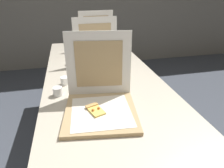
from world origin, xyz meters
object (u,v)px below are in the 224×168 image
object	(u,v)px
pizza_box_front	(100,101)
cup_white_near_center	(58,91)
pizza_box_middle	(100,63)
cup_white_far	(71,61)
table	(104,86)
cup_white_mid	(65,81)
pizza_box_back	(100,46)

from	to	relation	value
pizza_box_front	cup_white_near_center	size ratio (longest dim) A/B	7.78
pizza_box_middle	cup_white_far	xyz separation A→B (m)	(-0.23, 0.18, -0.03)
pizza_box_middle	cup_white_near_center	xyz separation A→B (m)	(-0.34, -0.38, -0.03)
table	cup_white_far	distance (m)	0.48
table	cup_white_far	world-z (taller)	cup_white_far
table	pizza_box_front	world-z (taller)	pizza_box_front
cup_white_mid	cup_white_near_center	bearing A→B (deg)	-106.67
pizza_box_back	cup_white_mid	bearing A→B (deg)	-122.67
pizza_box_back	cup_white_far	distance (m)	0.49
pizza_box_middle	pizza_box_back	xyz separation A→B (m)	(0.09, 0.54, 0.00)
pizza_box_back	pizza_box_middle	bearing A→B (deg)	-105.79
pizza_box_middle	cup_white_mid	world-z (taller)	pizza_box_middle
cup_white_near_center	cup_white_far	bearing A→B (deg)	79.27
cup_white_near_center	cup_white_far	distance (m)	0.57
cup_white_mid	pizza_box_front	bearing A→B (deg)	-62.69
pizza_box_front	pizza_box_back	xyz separation A→B (m)	(0.19, 1.14, 0.00)
pizza_box_front	pizza_box_middle	distance (m)	0.61
pizza_box_front	table	bearing A→B (deg)	84.39
table	cup_white_near_center	bearing A→B (deg)	-156.60
pizza_box_middle	pizza_box_back	distance (m)	0.55
table	pizza_box_front	bearing A→B (deg)	-103.95
pizza_box_middle	cup_white_near_center	distance (m)	0.51
cup_white_near_center	cup_white_mid	bearing A→B (deg)	73.33
table	cup_white_far	bearing A→B (deg)	118.56
table	pizza_box_middle	world-z (taller)	pizza_box_middle
pizza_box_front	cup_white_far	xyz separation A→B (m)	(-0.13, 0.78, -0.03)
pizza_box_front	pizza_box_middle	bearing A→B (deg)	88.97
pizza_box_front	pizza_box_back	distance (m)	1.16
pizza_box_front	pizza_box_middle	world-z (taller)	same
pizza_box_back	cup_white_far	bearing A→B (deg)	-137.97
pizza_box_middle	cup_white_near_center	size ratio (longest dim) A/B	7.23
pizza_box_back	cup_white_near_center	size ratio (longest dim) A/B	7.16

